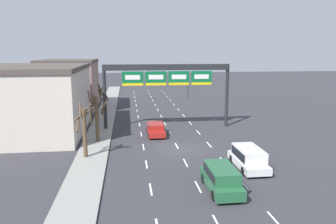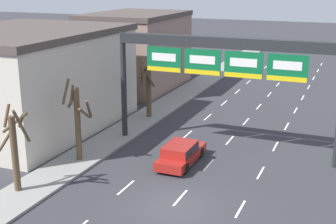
# 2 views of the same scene
# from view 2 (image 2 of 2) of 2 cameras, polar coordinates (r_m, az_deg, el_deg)

# --- Properties ---
(ground_plane) EXTENTS (220.00, 220.00, 0.00)m
(ground_plane) POSITION_cam_2_polar(r_m,az_deg,el_deg) (24.74, 0.66, -11.38)
(ground_plane) COLOR #333338
(sidewalk_left) EXTENTS (2.80, 110.00, 0.15)m
(sidewalk_left) POSITION_cam_2_polar(r_m,az_deg,el_deg) (28.37, -14.66, -8.01)
(sidewalk_left) COLOR gray
(sidewalk_left) RESTS_ON ground_plane
(lane_dashes) EXTENTS (6.72, 67.00, 0.01)m
(lane_dashes) POSITION_cam_2_polar(r_m,az_deg,el_deg) (36.66, 8.58, -2.22)
(lane_dashes) COLOR white
(lane_dashes) RESTS_ON ground_plane
(sign_gantry) EXTENTS (15.20, 0.70, 7.72)m
(sign_gantry) POSITION_cam_2_polar(r_m,az_deg,el_deg) (30.63, 6.83, 6.42)
(sign_gantry) COLOR #232628
(sign_gantry) RESTS_ON ground_plane
(building_near) EXTENTS (12.25, 15.33, 7.67)m
(building_near) POSITION_cam_2_polar(r_m,az_deg,el_deg) (38.00, -17.18, 3.89)
(building_near) COLOR beige
(building_near) RESTS_ON ground_plane
(building_far) EXTENTS (8.34, 11.94, 7.90)m
(building_far) POSITION_cam_2_polar(r_m,az_deg,el_deg) (50.02, -3.89, 7.49)
(building_far) COLOR gray
(building_far) RESTS_ON ground_plane
(car_red) EXTENTS (1.86, 4.74, 1.37)m
(car_red) POSITION_cam_2_polar(r_m,az_deg,el_deg) (29.67, 1.55, -5.00)
(car_red) COLOR maroon
(car_red) RESTS_ON ground_plane
(tree_bare_closest) EXTENTS (1.97, 1.94, 5.16)m
(tree_bare_closest) POSITION_cam_2_polar(r_m,az_deg,el_deg) (29.95, -10.95, -0.85)
(tree_bare_closest) COLOR brown
(tree_bare_closest) RESTS_ON sidewalk_left
(tree_bare_second) EXTENTS (1.77, 1.61, 4.85)m
(tree_bare_second) POSITION_cam_2_polar(r_m,az_deg,el_deg) (26.46, -18.18, -3.97)
(tree_bare_second) COLOR brown
(tree_bare_second) RESTS_ON sidewalk_left
(tree_bare_third) EXTENTS (1.51, 1.66, 5.00)m
(tree_bare_third) POSITION_cam_2_polar(r_m,az_deg,el_deg) (38.74, -2.52, 3.15)
(tree_bare_third) COLOR brown
(tree_bare_third) RESTS_ON sidewalk_left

